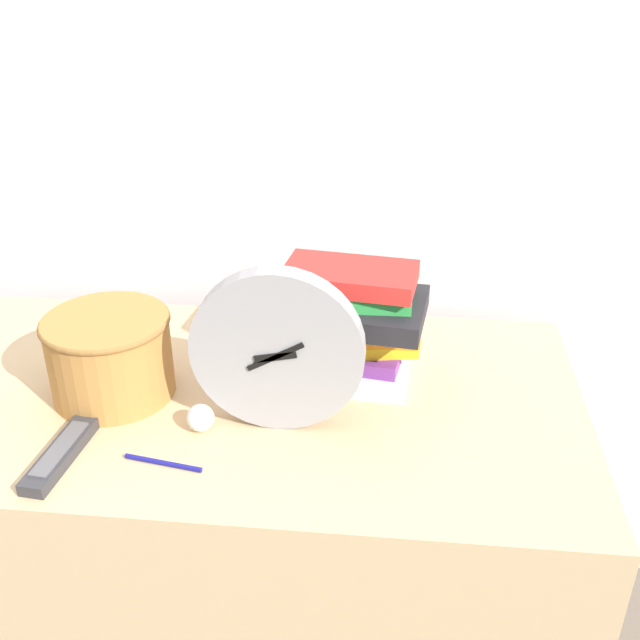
{
  "coord_description": "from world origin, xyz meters",
  "views": [
    {
      "loc": [
        0.26,
        -0.76,
        1.47
      ],
      "look_at": [
        0.14,
        0.33,
        0.88
      ],
      "focal_mm": 42.0,
      "sensor_mm": 36.0,
      "label": 1
    }
  ],
  "objects_px": {
    "desk_clock": "(277,351)",
    "crumpled_paper_ball": "(200,418)",
    "tv_remote": "(61,454)",
    "book_stack": "(356,324)",
    "pen": "(163,463)",
    "basket": "(110,353)"
  },
  "relations": [
    {
      "from": "book_stack",
      "to": "pen",
      "type": "bearing_deg",
      "value": -133.41
    },
    {
      "from": "basket",
      "to": "tv_remote",
      "type": "distance_m",
      "value": 0.2
    },
    {
      "from": "basket",
      "to": "tv_remote",
      "type": "relative_size",
      "value": 1.18
    },
    {
      "from": "tv_remote",
      "to": "basket",
      "type": "bearing_deg",
      "value": 84.23
    },
    {
      "from": "tv_remote",
      "to": "pen",
      "type": "bearing_deg",
      "value": 1.06
    },
    {
      "from": "desk_clock",
      "to": "book_stack",
      "type": "height_order",
      "value": "desk_clock"
    },
    {
      "from": "book_stack",
      "to": "basket",
      "type": "distance_m",
      "value": 0.43
    },
    {
      "from": "basket",
      "to": "crumpled_paper_ball",
      "type": "distance_m",
      "value": 0.21
    },
    {
      "from": "tv_remote",
      "to": "crumpled_paper_ball",
      "type": "bearing_deg",
      "value": 26.62
    },
    {
      "from": "basket",
      "to": "pen",
      "type": "xyz_separation_m",
      "value": [
        0.14,
        -0.19,
        -0.08
      ]
    },
    {
      "from": "desk_clock",
      "to": "crumpled_paper_ball",
      "type": "relative_size",
      "value": 6.14
    },
    {
      "from": "tv_remote",
      "to": "pen",
      "type": "height_order",
      "value": "tv_remote"
    },
    {
      "from": "tv_remote",
      "to": "crumpled_paper_ball",
      "type": "height_order",
      "value": "crumpled_paper_ball"
    },
    {
      "from": "book_stack",
      "to": "pen",
      "type": "xyz_separation_m",
      "value": [
        -0.28,
        -0.29,
        -0.1
      ]
    },
    {
      "from": "basket",
      "to": "pen",
      "type": "relative_size",
      "value": 1.72
    },
    {
      "from": "pen",
      "to": "desk_clock",
      "type": "bearing_deg",
      "value": 37.85
    },
    {
      "from": "book_stack",
      "to": "tv_remote",
      "type": "height_order",
      "value": "book_stack"
    },
    {
      "from": "crumpled_paper_ball",
      "to": "pen",
      "type": "xyz_separation_m",
      "value": [
        -0.04,
        -0.1,
        -0.02
      ]
    },
    {
      "from": "desk_clock",
      "to": "crumpled_paper_ball",
      "type": "height_order",
      "value": "desk_clock"
    },
    {
      "from": "desk_clock",
      "to": "crumpled_paper_ball",
      "type": "distance_m",
      "value": 0.17
    },
    {
      "from": "tv_remote",
      "to": "crumpled_paper_ball",
      "type": "distance_m",
      "value": 0.22
    },
    {
      "from": "book_stack",
      "to": "tv_remote",
      "type": "distance_m",
      "value": 0.54
    }
  ]
}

